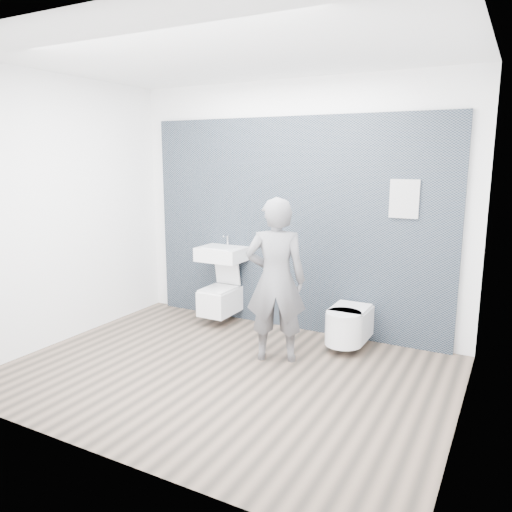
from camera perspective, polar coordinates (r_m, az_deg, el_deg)
The scene contains 8 objects.
ground at distance 4.75m, azimuth -3.52°, elevation -13.20°, with size 4.00×4.00×0.00m, color brown.
room_shell at distance 4.33m, azimuth -3.80°, elevation 8.25°, with size 4.00×4.00×4.00m.
tile_wall at distance 5.96m, azimuth 4.00°, elevation -8.01°, with size 3.60×0.06×2.40m, color black.
washbasin at distance 5.91m, azimuth -3.95°, elevation 0.28°, with size 0.54×0.40×0.40m.
toilet_square at distance 6.00m, azimuth -4.11°, elevation -4.92°, with size 0.35×0.50×0.68m.
toilet_rounded at distance 5.29m, azimuth 10.41°, elevation -7.75°, with size 0.38×0.64×0.35m.
info_placard at distance 5.56m, azimuth 15.68°, elevation -9.87°, with size 0.29×0.03×0.39m, color white.
visitor at distance 4.80m, azimuth 2.27°, elevation -2.79°, with size 0.58×0.38×1.60m, color slate.
Camera 1 is at (2.29, -3.66, 1.97)m, focal length 35.00 mm.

